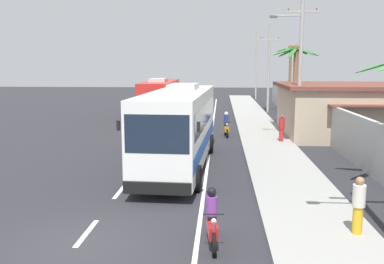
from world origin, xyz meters
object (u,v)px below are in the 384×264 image
(motorcycle_trailing, at_px, (212,221))
(utility_pole_distant, at_px, (256,64))
(coach_bus_foreground, at_px, (180,125))
(motorcycle_beside_bus, at_px, (226,126))
(pedestrian_near_kerb, at_px, (282,128))
(pedestrian_midwalk, at_px, (358,204))
(palm_nearest, at_px, (296,71))
(utility_pole_mid, at_px, (300,58))
(roadside_building, at_px, (378,110))
(utility_pole_far, at_px, (269,67))
(coach_bus_far_lane, at_px, (160,97))
(palm_second, at_px, (290,63))

(motorcycle_trailing, relative_size, utility_pole_distant, 0.21)
(coach_bus_foreground, bearing_deg, motorcycle_beside_bus, 75.29)
(motorcycle_beside_bus, height_order, pedestrian_near_kerb, pedestrian_near_kerb)
(pedestrian_midwalk, height_order, palm_nearest, palm_nearest)
(motorcycle_trailing, height_order, pedestrian_midwalk, pedestrian_midwalk)
(utility_pole_mid, xyz_separation_m, roadside_building, (5.89, 2.55, -3.49))
(motorcycle_trailing, distance_m, pedestrian_midwalk, 4.17)
(utility_pole_mid, relative_size, utility_pole_far, 1.13)
(coach_bus_foreground, bearing_deg, coach_bus_far_lane, 100.93)
(utility_pole_far, distance_m, utility_pole_distant, 16.73)
(motorcycle_beside_bus, bearing_deg, palm_nearest, 41.23)
(coach_bus_far_lane, xyz_separation_m, pedestrian_near_kerb, (9.31, -12.12, -0.91))
(coach_bus_foreground, distance_m, utility_pole_mid, 10.30)
(pedestrian_midwalk, relative_size, palm_nearest, 0.26)
(coach_bus_far_lane, height_order, pedestrian_near_kerb, coach_bus_far_lane)
(utility_pole_mid, relative_size, palm_nearest, 1.57)
(pedestrian_near_kerb, height_order, utility_pole_far, utility_pole_far)
(pedestrian_midwalk, xyz_separation_m, palm_second, (3.01, 31.43, 4.02))
(utility_pole_far, bearing_deg, utility_pole_mid, -89.96)
(pedestrian_near_kerb, xyz_separation_m, palm_second, (3.10, 16.89, 4.03))
(coach_bus_far_lane, distance_m, pedestrian_near_kerb, 15.31)
(utility_pole_distant, height_order, palm_nearest, utility_pole_distant)
(motorcycle_beside_bus, height_order, palm_second, palm_second)
(coach_bus_foreground, distance_m, coach_bus_far_lane, 18.89)
(palm_nearest, bearing_deg, coach_bus_far_lane, 156.31)
(motorcycle_trailing, relative_size, utility_pole_far, 0.22)
(coach_bus_far_lane, xyz_separation_m, utility_pole_mid, (10.35, -11.50, 3.39))
(motorcycle_trailing, bearing_deg, utility_pole_mid, 72.31)
(motorcycle_trailing, bearing_deg, palm_nearest, 75.07)
(coach_bus_foreground, height_order, roadside_building, coach_bus_foreground)
(motorcycle_trailing, height_order, roadside_building, roadside_building)
(motorcycle_trailing, height_order, utility_pole_mid, utility_pole_mid)
(coach_bus_foreground, distance_m, palm_nearest, 15.80)
(coach_bus_far_lane, bearing_deg, palm_nearest, -23.69)
(palm_nearest, bearing_deg, motorcycle_beside_bus, -138.77)
(motorcycle_beside_bus, height_order, utility_pole_distant, utility_pole_distant)
(coach_bus_far_lane, distance_m, roadside_building, 18.55)
(coach_bus_foreground, bearing_deg, palm_nearest, 60.50)
(utility_pole_mid, relative_size, utility_pole_distant, 1.05)
(motorcycle_beside_bus, xyz_separation_m, motorcycle_trailing, (-0.61, -17.69, -0.03))
(utility_pole_far, bearing_deg, coach_bus_foreground, -105.88)
(coach_bus_far_lane, bearing_deg, palm_second, 21.03)
(motorcycle_trailing, xyz_separation_m, pedestrian_near_kerb, (4.01, 15.21, 0.35))
(coach_bus_far_lane, distance_m, utility_pole_mid, 15.84)
(utility_pole_far, height_order, roadside_building, utility_pole_far)
(pedestrian_near_kerb, relative_size, palm_second, 0.24)
(motorcycle_beside_bus, xyz_separation_m, utility_pole_far, (4.43, 14.86, 3.93))
(motorcycle_beside_bus, height_order, utility_pole_mid, utility_pole_mid)
(coach_bus_far_lane, relative_size, roadside_building, 0.90)
(motorcycle_beside_bus, bearing_deg, utility_pole_mid, -22.76)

